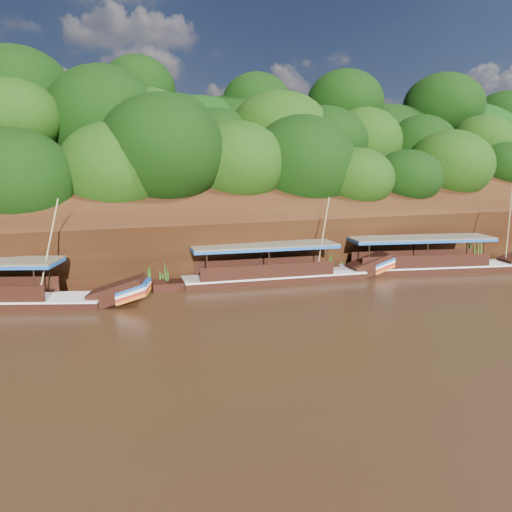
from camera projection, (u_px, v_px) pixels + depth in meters
The scene contains 5 objects.
ground at pixel (312, 318), 23.80m from camera, with size 160.00×160.00×0.00m, color black.
riverbank at pixel (191, 226), 44.22m from camera, with size 120.00×30.06×19.40m.
boat_0 at pixel (440, 263), 34.38m from camera, with size 14.89×5.10×6.51m.
boat_1 at pixel (286, 272), 31.48m from camera, with size 13.90×3.51×5.72m.
reeds at pixel (201, 268), 31.29m from camera, with size 48.77×2.25×1.90m.
Camera 1 is at (-11.00, -20.25, 7.17)m, focal length 35.00 mm.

